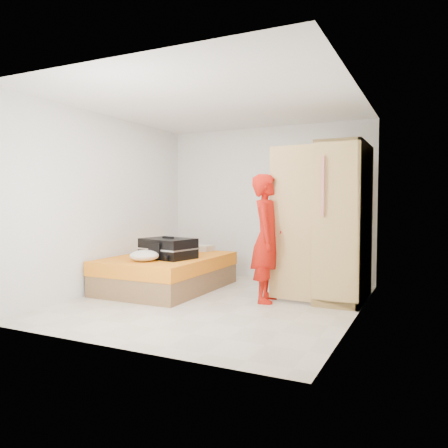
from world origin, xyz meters
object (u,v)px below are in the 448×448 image
at_px(wardrobe, 340,226).
at_px(person, 267,238).
at_px(bed, 167,272).
at_px(suitcase, 168,248).
at_px(round_cushion, 144,256).

xyz_separation_m(wardrobe, person, (-0.86, -0.51, -0.15)).
relative_size(bed, suitcase, 2.39).
bearing_deg(wardrobe, bed, -171.11).
relative_size(wardrobe, suitcase, 2.48).
bearing_deg(suitcase, person, 14.92).
distance_m(bed, wardrobe, 2.64).
bearing_deg(wardrobe, round_cushion, -158.14).
height_order(bed, suitcase, suitcase).
bearing_deg(round_cushion, wardrobe, 21.86).
height_order(bed, round_cushion, round_cushion).
distance_m(bed, suitcase, 0.46).
distance_m(wardrobe, round_cushion, 2.71).
bearing_deg(person, suitcase, 81.22).
bearing_deg(wardrobe, person, -149.32).
distance_m(person, suitcase, 1.52).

